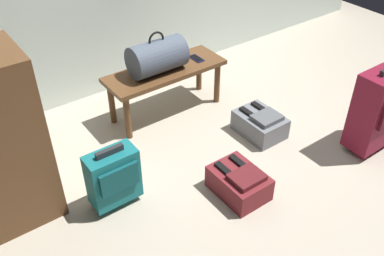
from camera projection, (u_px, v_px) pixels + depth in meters
name	position (u px, v px, depth m)	size (l,w,h in m)	color
ground_plane	(248.00, 166.00, 3.12)	(6.60, 6.60, 0.00)	#B2A893
bench	(165.00, 76.00, 3.49)	(1.00, 0.36, 0.41)	brown
duffel_bag_slate	(157.00, 56.00, 3.34)	(0.44, 0.26, 0.34)	#475160
cell_phone	(196.00, 58.00, 3.58)	(0.07, 0.14, 0.01)	#191E4C
suitcase_upright_burgundy	(381.00, 107.00, 3.10)	(0.45, 0.24, 0.69)	maroon
suitcase_small_teal	(113.00, 177.00, 2.69)	(0.32, 0.19, 0.46)	#14666B
backpack_grey	(260.00, 124.00, 3.38)	(0.28, 0.38, 0.21)	slate
backpack_maroon	(239.00, 182.00, 2.85)	(0.28, 0.38, 0.21)	maroon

